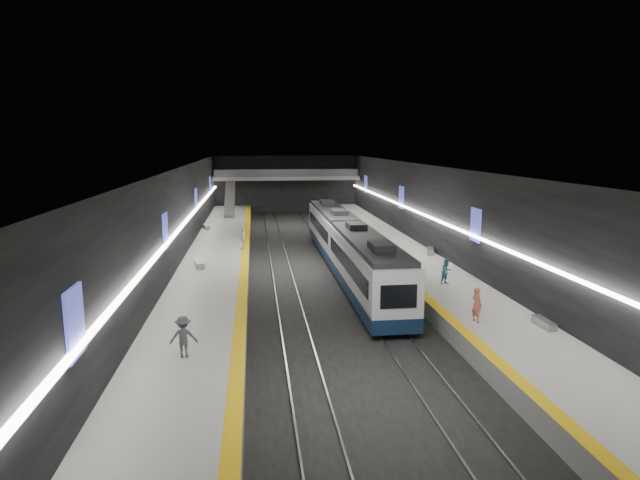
{
  "coord_description": "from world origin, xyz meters",
  "views": [
    {
      "loc": [
        -4.47,
        -41.13,
        9.85
      ],
      "look_at": [
        0.64,
        0.3,
        2.2
      ],
      "focal_mm": 30.0,
      "sensor_mm": 36.0,
      "label": 1
    }
  ],
  "objects": [
    {
      "name": "ground",
      "position": [
        0.0,
        0.0,
        0.0
      ],
      "size": [
        70.0,
        70.0,
        0.0
      ],
      "primitive_type": "plane",
      "color": "black",
      "rests_on": "ground"
    },
    {
      "name": "ceiling",
      "position": [
        0.0,
        0.0,
        8.0
      ],
      "size": [
        20.0,
        70.0,
        0.04
      ],
      "primitive_type": "cube",
      "rotation": [
        3.14,
        0.0,
        0.0
      ],
      "color": "beige",
      "rests_on": "wall_left"
    },
    {
      "name": "wall_left",
      "position": [
        -10.0,
        0.0,
        4.0
      ],
      "size": [
        0.04,
        70.0,
        8.0
      ],
      "primitive_type": "cube",
      "color": "black",
      "rests_on": "ground"
    },
    {
      "name": "wall_right",
      "position": [
        10.0,
        0.0,
        4.0
      ],
      "size": [
        0.04,
        70.0,
        8.0
      ],
      "primitive_type": "cube",
      "color": "black",
      "rests_on": "ground"
    },
    {
      "name": "wall_back",
      "position": [
        0.0,
        35.0,
        4.0
      ],
      "size": [
        20.0,
        0.04,
        8.0
      ],
      "primitive_type": "cube",
      "color": "black",
      "rests_on": "ground"
    },
    {
      "name": "platform_left",
      "position": [
        -7.5,
        0.0,
        0.5
      ],
      "size": [
        5.0,
        70.0,
        1.0
      ],
      "primitive_type": "cube",
      "color": "slate",
      "rests_on": "ground"
    },
    {
      "name": "tile_surface_left",
      "position": [
        -7.5,
        0.0,
        1.01
      ],
      "size": [
        5.0,
        70.0,
        0.02
      ],
      "primitive_type": "cube",
      "color": "#9E9E9A",
      "rests_on": "platform_left"
    },
    {
      "name": "tactile_strip_left",
      "position": [
        -5.3,
        0.0,
        1.02
      ],
      "size": [
        0.6,
        70.0,
        0.02
      ],
      "primitive_type": "cube",
      "color": "#EBB50C",
      "rests_on": "platform_left"
    },
    {
      "name": "platform_right",
      "position": [
        7.5,
        0.0,
        0.5
      ],
      "size": [
        5.0,
        70.0,
        1.0
      ],
      "primitive_type": "cube",
      "color": "slate",
      "rests_on": "ground"
    },
    {
      "name": "tile_surface_right",
      "position": [
        7.5,
        0.0,
        1.01
      ],
      "size": [
        5.0,
        70.0,
        0.02
      ],
      "primitive_type": "cube",
      "color": "#9E9E9A",
      "rests_on": "platform_right"
    },
    {
      "name": "tactile_strip_right",
      "position": [
        5.3,
        0.0,
        1.02
      ],
      "size": [
        0.6,
        70.0,
        0.02
      ],
      "primitive_type": "cube",
      "color": "#EBB50C",
      "rests_on": "platform_right"
    },
    {
      "name": "rails",
      "position": [
        -0.0,
        0.0,
        0.06
      ],
      "size": [
        6.52,
        70.0,
        0.12
      ],
      "color": "gray",
      "rests_on": "ground"
    },
    {
      "name": "train",
      "position": [
        2.5,
        -1.37,
        2.2
      ],
      "size": [
        2.69,
        30.04,
        3.6
      ],
      "color": "#10223C",
      "rests_on": "ground"
    },
    {
      "name": "ad_posters",
      "position": [
        -0.0,
        1.0,
        4.5
      ],
      "size": [
        19.94,
        53.5,
        2.2
      ],
      "color": "#474DD5",
      "rests_on": "wall_left"
    },
    {
      "name": "cove_light_left",
      "position": [
        -9.8,
        0.0,
        3.8
      ],
      "size": [
        0.25,
        68.6,
        0.12
      ],
      "primitive_type": "cube",
      "color": "white",
      "rests_on": "wall_left"
    },
    {
      "name": "cove_light_right",
      "position": [
        9.8,
        0.0,
        3.8
      ],
      "size": [
        0.25,
        68.6,
        0.12
      ],
      "primitive_type": "cube",
      "color": "white",
      "rests_on": "wall_right"
    },
    {
      "name": "mezzanine_bridge",
      "position": [
        0.0,
        32.93,
        5.04
      ],
      "size": [
        20.0,
        3.0,
        1.5
      ],
      "color": "gray",
      "rests_on": "wall_left"
    },
    {
      "name": "escalator",
      "position": [
        -7.5,
        26.0,
        2.9
      ],
      "size": [
        1.2,
        7.5,
        3.92
      ],
      "primitive_type": "cube",
      "rotation": [
        0.44,
        0.0,
        0.0
      ],
      "color": "#99999E",
      "rests_on": "platform_left"
    },
    {
      "name": "bench_left_near",
      "position": [
        -8.51,
        -3.02,
        1.23
      ],
      "size": [
        0.95,
        1.97,
        0.46
      ],
      "primitive_type": "cube",
      "rotation": [
        0.0,
        0.0,
        0.23
      ],
      "color": "#99999E",
      "rests_on": "platform_left"
    },
    {
      "name": "bench_left_far",
      "position": [
        -9.5,
        14.7,
        1.21
      ],
      "size": [
        0.92,
        1.79,
        0.42
      ],
      "primitive_type": "cube",
      "rotation": [
        0.0,
        0.0,
        0.27
      ],
      "color": "#99999E",
      "rests_on": "platform_left"
    },
    {
      "name": "bench_right_near",
      "position": [
        9.38,
        -17.87,
        1.19
      ],
      "size": [
        0.46,
        1.59,
        0.39
      ],
      "primitive_type": "cube",
      "rotation": [
        0.0,
        0.0,
        0.01
      ],
      "color": "#99999E",
      "rests_on": "platform_right"
    },
    {
      "name": "bench_right_far",
      "position": [
        9.5,
        -0.42,
        1.22
      ],
      "size": [
        0.96,
        1.83,
        0.43
      ],
      "primitive_type": "cube",
      "rotation": [
        0.0,
        0.0,
        -0.28
      ],
      "color": "#99999E",
      "rests_on": "platform_right"
    },
    {
      "name": "passenger_right_a",
      "position": [
        6.4,
        -16.75,
        1.88
      ],
      "size": [
        0.6,
        0.74,
        1.77
      ],
      "primitive_type": "imported",
      "rotation": [
        0.0,
        0.0,
        1.87
      ],
      "color": "#C7674A",
      "rests_on": "platform_right"
    },
    {
      "name": "passenger_right_b",
      "position": [
        7.47,
        -9.6,
        1.8
      ],
      "size": [
        0.96,
        0.88,
        1.6
      ],
      "primitive_type": "imported",
      "rotation": [
        0.0,
        0.0,
        0.44
      ],
      "color": "teal",
      "rests_on": "platform_right"
    },
    {
      "name": "passenger_left_a",
      "position": [
        -5.5,
        3.3,
        1.89
      ],
      "size": [
        0.5,
        1.07,
        1.79
      ],
      "primitive_type": "imported",
      "rotation": [
        0.0,
        0.0,
        -1.51
      ],
      "color": "silver",
      "rests_on": "platform_left"
    },
    {
      "name": "passenger_left_b",
      "position": [
        -7.52,
        -19.53,
        1.88
      ],
      "size": [
        1.16,
        0.69,
        1.77
      ],
      "primitive_type": "imported",
      "rotation": [
        0.0,
        0.0,
        3.17
      ],
      "color": "#42434A",
      "rests_on": "platform_left"
    }
  ]
}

